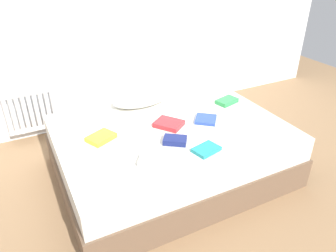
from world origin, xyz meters
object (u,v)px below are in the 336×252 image
textbook_blue (206,119)px  textbook_teal (206,149)px  radiator (31,112)px  textbook_yellow (101,137)px  bed (170,150)px  textbook_green (227,101)px  textbook_red (169,124)px  textbook_navy (175,140)px  pillow (141,98)px  textbook_white (156,162)px

textbook_blue → textbook_teal: bearing=-173.2°
radiator → textbook_yellow: size_ratio=2.38×
bed → textbook_green: bearing=13.2°
radiator → textbook_teal: 2.02m
textbook_red → textbook_blue: (0.35, -0.07, -0.01)m
textbook_green → textbook_navy: 0.93m
textbook_blue → textbook_navy: (-0.43, -0.20, 0.01)m
pillow → textbook_yellow: size_ratio=2.69×
radiator → textbook_teal: size_ratio=2.51×
pillow → textbook_navy: 0.78m
radiator → textbook_green: 2.07m
bed → textbook_yellow: textbook_yellow is taller
pillow → textbook_green: bearing=-24.1°
textbook_yellow → textbook_blue: textbook_yellow is taller
textbook_yellow → textbook_white: (0.26, -0.51, 0.00)m
bed → textbook_teal: bearing=-81.5°
bed → textbook_red: (-0.01, 0.02, 0.27)m
textbook_blue → textbook_navy: size_ratio=1.03×
textbook_white → textbook_blue: bearing=63.7°
textbook_teal → textbook_blue: bearing=43.8°
pillow → textbook_navy: pillow is taller
radiator → textbook_blue: (1.40, -1.25, 0.16)m
textbook_navy → textbook_white: textbook_navy is taller
radiator → textbook_white: bearing=-66.8°
radiator → pillow: (1.00, -0.67, 0.22)m
bed → textbook_teal: (0.07, -0.47, 0.27)m
radiator → textbook_navy: 1.76m
textbook_white → pillow: bearing=107.2°
textbook_yellow → textbook_white: bearing=-88.9°
textbook_teal → textbook_green: bearing=30.3°
pillow → textbook_white: pillow is taller
radiator → textbook_blue: size_ratio=2.70×
textbook_blue → textbook_green: textbook_green is taller
textbook_red → textbook_green: textbook_green is taller
textbook_teal → textbook_navy: bearing=112.5°
pillow → textbook_yellow: (-0.55, -0.46, -0.05)m
textbook_red → textbook_teal: (0.08, -0.49, -0.01)m
textbook_red → radiator: bearing=-174.2°
textbook_green → bed: bearing=178.4°
pillow → textbook_teal: pillow is taller
radiator → textbook_teal: (1.13, -1.67, 0.17)m
textbook_red → textbook_green: 0.76m
radiator → textbook_yellow: radiator is taller
textbook_red → textbook_green: size_ratio=1.07×
textbook_green → textbook_white: (-1.09, -0.62, -0.00)m
textbook_red → textbook_yellow: bearing=-130.5°
bed → textbook_green: size_ratio=9.19×
textbook_navy → textbook_blue: bearing=60.8°
radiator → textbook_red: 1.59m
pillow → textbook_blue: pillow is taller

